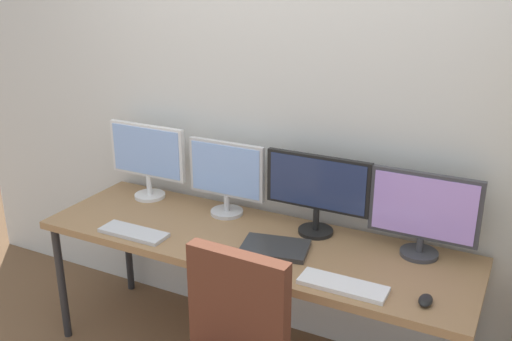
{
  "coord_description": "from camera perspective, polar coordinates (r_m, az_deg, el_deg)",
  "views": [
    {
      "loc": [
        1.2,
        -1.7,
        2.05
      ],
      "look_at": [
        0.0,
        0.65,
        1.09
      ],
      "focal_mm": 40.19,
      "sensor_mm": 36.0,
      "label": 1
    }
  ],
  "objects": [
    {
      "name": "keyboard_right",
      "position": [
        2.52,
        8.64,
        -11.24
      ],
      "size": [
        0.38,
        0.13,
        0.02
      ],
      "primitive_type": "cube",
      "color": "silver",
      "rests_on": "desk"
    },
    {
      "name": "monitor_center_right",
      "position": [
        2.88,
        6.13,
        -1.8
      ],
      "size": [
        0.55,
        0.18,
        0.42
      ],
      "color": "black",
      "rests_on": "desk"
    },
    {
      "name": "laptop_closed",
      "position": [
        2.79,
        1.9,
        -7.7
      ],
      "size": [
        0.36,
        0.28,
        0.02
      ],
      "primitive_type": "cube",
      "rotation": [
        0.0,
        0.0,
        0.21
      ],
      "color": "#2D2D2D",
      "rests_on": "desk"
    },
    {
      "name": "wall_back",
      "position": [
        3.06,
        3.16,
        5.81
      ],
      "size": [
        4.62,
        0.1,
        2.6
      ],
      "color": "silver",
      "rests_on": "ground_plane"
    },
    {
      "name": "computer_mouse",
      "position": [
        2.49,
        16.53,
        -12.29
      ],
      "size": [
        0.06,
        0.1,
        0.03
      ],
      "primitive_type": "ellipsoid",
      "color": "black",
      "rests_on": "desk"
    },
    {
      "name": "monitor_center_left",
      "position": [
        3.1,
        -2.97,
        -0.45
      ],
      "size": [
        0.45,
        0.18,
        0.41
      ],
      "color": "silver",
      "rests_on": "desk"
    },
    {
      "name": "monitor_far_right",
      "position": [
        2.76,
        16.34,
        -3.95
      ],
      "size": [
        0.51,
        0.18,
        0.41
      ],
      "color": "#38383D",
      "rests_on": "desk"
    },
    {
      "name": "keyboard_left",
      "position": [
        3.01,
        -12.08,
        -6.06
      ],
      "size": [
        0.36,
        0.13,
        0.02
      ],
      "primitive_type": "cube",
      "color": "silver",
      "rests_on": "desk"
    },
    {
      "name": "desk",
      "position": [
        2.93,
        -0.45,
        -7.69
      ],
      "size": [
        2.22,
        0.68,
        0.74
      ],
      "color": "#936D47",
      "rests_on": "ground_plane"
    },
    {
      "name": "monitor_far_left",
      "position": [
        3.37,
        -10.75,
        1.4
      ],
      "size": [
        0.5,
        0.18,
        0.44
      ],
      "color": "silver",
      "rests_on": "desk"
    }
  ]
}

